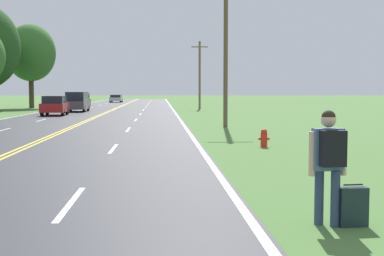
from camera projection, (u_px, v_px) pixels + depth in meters
name	position (u px, v px, depth m)	size (l,w,h in m)	color
hitchhiker_person	(329.00, 156.00, 8.01)	(0.60, 0.43, 1.76)	navy
suitcase	(353.00, 207.00, 8.06)	(0.45, 0.22, 0.65)	#19282D
fire_hydrant	(264.00, 138.00, 19.23)	(0.40, 0.24, 0.66)	red
utility_pole_midground	(226.00, 38.00, 29.33)	(1.80, 0.24, 9.51)	brown
utility_pole_far	(200.00, 74.00, 57.87)	(1.80, 0.24, 7.30)	brown
tree_left_verge	(31.00, 53.00, 60.11)	(5.57, 5.57, 9.45)	#473828
car_red_hatchback_mid_far	(55.00, 105.00, 42.99)	(1.95, 3.91, 1.58)	black
car_dark_grey_van_receding	(77.00, 102.00, 50.46)	(1.89, 4.54, 1.88)	black
car_maroon_suv_distant	(82.00, 100.00, 64.07)	(1.94, 4.14, 1.75)	black
car_silver_hatchback_horizon	(116.00, 98.00, 88.42)	(1.98, 4.32, 1.27)	black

